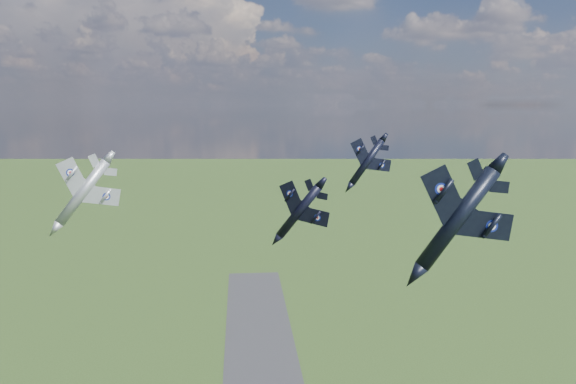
{
  "coord_description": "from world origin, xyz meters",
  "views": [
    {
      "loc": [
        -7.21,
        -59.89,
        94.96
      ],
      "look_at": [
        -0.4,
        18.46,
        82.75
      ],
      "focal_mm": 35.0,
      "sensor_mm": 36.0,
      "label": 1
    }
  ],
  "objects_px": {
    "jet_left_silver": "(83,192)",
    "jet_lead_navy": "(299,211)",
    "jet_right_navy": "(457,219)",
    "jet_high_navy": "(367,162)"
  },
  "relations": [
    {
      "from": "jet_lead_navy",
      "to": "jet_high_navy",
      "type": "relative_size",
      "value": 1.04
    },
    {
      "from": "jet_right_navy",
      "to": "jet_left_silver",
      "type": "relative_size",
      "value": 0.96
    },
    {
      "from": "jet_lead_navy",
      "to": "jet_high_navy",
      "type": "distance_m",
      "value": 23.21
    },
    {
      "from": "jet_lead_navy",
      "to": "jet_right_navy",
      "type": "height_order",
      "value": "jet_right_navy"
    },
    {
      "from": "jet_high_navy",
      "to": "jet_left_silver",
      "type": "distance_m",
      "value": 47.51
    },
    {
      "from": "jet_left_silver",
      "to": "jet_right_navy",
      "type": "bearing_deg",
      "value": -57.95
    },
    {
      "from": "jet_right_navy",
      "to": "jet_left_silver",
      "type": "height_order",
      "value": "jet_right_navy"
    },
    {
      "from": "jet_left_silver",
      "to": "jet_lead_navy",
      "type": "bearing_deg",
      "value": -31.77
    },
    {
      "from": "jet_high_navy",
      "to": "jet_left_silver",
      "type": "relative_size",
      "value": 0.79
    },
    {
      "from": "jet_right_navy",
      "to": "jet_high_navy",
      "type": "bearing_deg",
      "value": 89.08
    }
  ]
}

